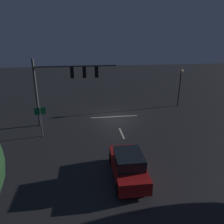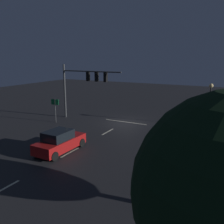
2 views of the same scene
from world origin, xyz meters
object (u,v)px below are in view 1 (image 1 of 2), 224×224
at_px(traffic_signal_assembly, 66,79).
at_px(car_approaching, 128,165).
at_px(route_sign, 40,116).
at_px(street_lamp_left_kerb, 180,80).

height_order(traffic_signal_assembly, car_approaching, traffic_signal_assembly).
bearing_deg(car_approaching, route_sign, -47.54).
distance_m(street_lamp_left_kerb, route_sign, 16.50).
relative_size(traffic_signal_assembly, route_sign, 2.84).
xyz_separation_m(car_approaching, route_sign, (6.02, -6.58, 1.12)).
bearing_deg(traffic_signal_assembly, car_approaching, 112.93).
bearing_deg(route_sign, traffic_signal_assembly, -130.16).
distance_m(traffic_signal_assembly, car_approaching, 10.57).
bearing_deg(traffic_signal_assembly, route_sign, 49.84).
bearing_deg(car_approaching, traffic_signal_assembly, -67.07).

